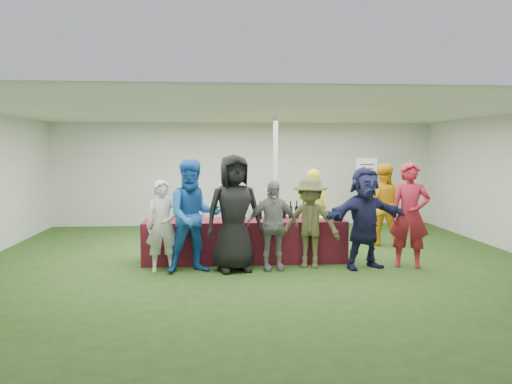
{
  "coord_description": "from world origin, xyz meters",
  "views": [
    {
      "loc": [
        -0.73,
        -9.16,
        2.03
      ],
      "look_at": [
        -0.03,
        -0.3,
        1.25
      ],
      "focal_mm": 35.0,
      "sensor_mm": 36.0,
      "label": 1
    }
  ],
  "objects": [
    {
      "name": "staff_back",
      "position": [
        2.73,
        0.98,
        0.86
      ],
      "size": [
        1.0,
        0.88,
        1.72
      ],
      "primitive_type": "imported",
      "rotation": [
        0.0,
        0.0,
        2.82
      ],
      "color": "orange",
      "rests_on": "ground"
    },
    {
      "name": "customer_5",
      "position": [
        1.76,
        -0.99,
        0.86
      ],
      "size": [
        1.68,
        0.93,
        1.72
      ],
      "primitive_type": "imported",
      "rotation": [
        0.0,
        0.0,
        0.28
      ],
      "color": "#191B3F",
      "rests_on": "ground"
    },
    {
      "name": "ground",
      "position": [
        0.0,
        0.0,
        0.0
      ],
      "size": [
        60.0,
        60.0,
        0.0
      ],
      "primitive_type": "plane",
      "color": "#284719",
      "rests_on": "ground"
    },
    {
      "name": "dump_bucket",
      "position": [
        1.32,
        -0.52,
        0.84
      ],
      "size": [
        0.25,
        0.25,
        0.18
      ],
      "primitive_type": "cylinder",
      "color": "slate",
      "rests_on": "serving_table"
    },
    {
      "name": "customer_6",
      "position": [
        2.55,
        -0.98,
        0.9
      ],
      "size": [
        0.76,
        0.63,
        1.79
      ],
      "primitive_type": "imported",
      "rotation": [
        0.0,
        0.0,
        -0.35
      ],
      "color": "maroon",
      "rests_on": "ground"
    },
    {
      "name": "wine_glasses",
      "position": [
        -0.44,
        -0.56,
        0.86
      ],
      "size": [
        2.71,
        0.12,
        0.16
      ],
      "color": "silver",
      "rests_on": "serving_table"
    },
    {
      "name": "tent",
      "position": [
        0.5,
        1.2,
        1.35
      ],
      "size": [
        10.0,
        10.0,
        10.0
      ],
      "color": "white",
      "rests_on": "ground"
    },
    {
      "name": "customer_0",
      "position": [
        -1.62,
        -0.95,
        0.76
      ],
      "size": [
        0.59,
        0.42,
        1.51
      ],
      "primitive_type": "imported",
      "rotation": [
        0.0,
        0.0,
        0.11
      ],
      "color": "beige",
      "rests_on": "ground"
    },
    {
      "name": "wine_list_sign",
      "position": [
        2.82,
        2.43,
        1.32
      ],
      "size": [
        0.5,
        0.03,
        1.8
      ],
      "color": "slate",
      "rests_on": "ground"
    },
    {
      "name": "customer_1",
      "position": [
        -1.11,
        -1.05,
        0.93
      ],
      "size": [
        1.04,
        0.89,
        1.85
      ],
      "primitive_type": "imported",
      "rotation": [
        0.0,
        0.0,
        0.23
      ],
      "color": "#1C55B1",
      "rests_on": "ground"
    },
    {
      "name": "serving_table",
      "position": [
        -0.23,
        -0.3,
        0.38
      ],
      "size": [
        3.6,
        0.8,
        0.75
      ],
      "primitive_type": "cube",
      "color": "maroon",
      "rests_on": "ground"
    },
    {
      "name": "staff_pourer",
      "position": [
        1.2,
        0.75,
        0.81
      ],
      "size": [
        0.65,
        0.48,
        1.62
      ],
      "primitive_type": "imported",
      "rotation": [
        0.0,
        0.0,
        2.98
      ],
      "color": "yellow",
      "rests_on": "ground"
    },
    {
      "name": "customer_4",
      "position": [
        0.85,
        -0.86,
        0.77
      ],
      "size": [
        1.13,
        0.85,
        1.55
      ],
      "primitive_type": "imported",
      "rotation": [
        0.0,
        0.0,
        -0.3
      ],
      "color": "#4A4B28",
      "rests_on": "ground"
    },
    {
      "name": "bar_towel",
      "position": [
        1.27,
        -0.25,
        0.77
      ],
      "size": [
        0.25,
        0.18,
        0.03
      ],
      "primitive_type": "cube",
      "color": "white",
      "rests_on": "serving_table"
    },
    {
      "name": "water_bottle",
      "position": [
        -0.14,
        -0.22,
        0.85
      ],
      "size": [
        0.07,
        0.07,
        0.23
      ],
      "color": "silver",
      "rests_on": "serving_table"
    },
    {
      "name": "customer_3",
      "position": [
        0.19,
        -0.98,
        0.75
      ],
      "size": [
        0.91,
        0.44,
        1.5
      ],
      "primitive_type": "imported",
      "rotation": [
        0.0,
        0.0,
        0.09
      ],
      "color": "slate",
      "rests_on": "ground"
    },
    {
      "name": "wine_bottles",
      "position": [
        0.48,
        -0.17,
        0.87
      ],
      "size": [
        0.88,
        0.13,
        0.32
      ],
      "color": "black",
      "rests_on": "serving_table"
    },
    {
      "name": "customer_2",
      "position": [
        -0.45,
        -1.01,
        0.97
      ],
      "size": [
        1.06,
        0.82,
        1.94
      ],
      "primitive_type": "imported",
      "rotation": [
        0.0,
        0.0,
        0.23
      ],
      "color": "black",
      "rests_on": "ground"
    }
  ]
}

